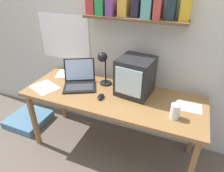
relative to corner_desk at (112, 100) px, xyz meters
The scene contains 12 objects.
ground_plane 0.67m from the corner_desk, ahead, with size 12.00×12.00×0.00m, color #63574C.
back_wall 0.76m from the corner_desk, 90.14° to the left, with size 5.60×0.24×2.60m.
corner_desk is the anchor object (origin of this frame).
crt_monitor 0.34m from the corner_desk, 32.80° to the left, with size 0.36×0.36×0.37m.
laptop 0.42m from the corner_desk, behind, with size 0.44×0.44×0.25m.
desk_lamp 0.38m from the corner_desk, 137.81° to the left, with size 0.13×0.17×0.38m.
juice_glass 0.64m from the corner_desk, 12.30° to the right, with size 0.08×0.08×0.13m.
computer_mouse 0.15m from the corner_desk, 128.47° to the right, with size 0.07×0.11×0.03m.
loose_paper_near_laptop 0.74m from the corner_desk, 162.85° to the left, with size 0.25×0.27×0.00m.
open_notebook 0.73m from the corner_desk, ahead, with size 0.23×0.16×0.00m.
loose_paper_near_monitor 0.73m from the corner_desk, 169.01° to the right, with size 0.34×0.30×0.00m.
floor_cushion 1.37m from the corner_desk, behind, with size 0.48×0.48×0.10m.
Camera 1 is at (0.64, -1.55, 1.79)m, focal length 32.00 mm.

